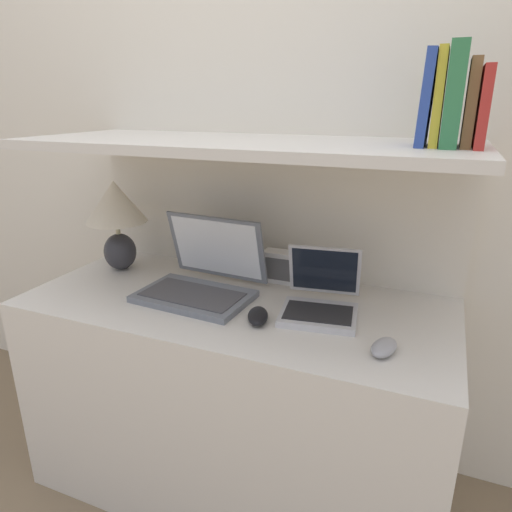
% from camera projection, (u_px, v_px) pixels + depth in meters
% --- Properties ---
extents(wall_back, '(6.00, 0.05, 2.40)m').
position_uv_depth(wall_back, '(275.00, 131.00, 1.58)').
color(wall_back, silver).
rests_on(wall_back, ground_plane).
extents(desk, '(1.33, 0.59, 0.70)m').
position_uv_depth(desk, '(235.00, 397.00, 1.54)').
color(desk, silver).
rests_on(desk, ground_plane).
extents(back_riser, '(1.33, 0.04, 1.16)m').
position_uv_depth(back_riser, '(269.00, 299.00, 1.74)').
color(back_riser, silver).
rests_on(back_riser, ground_plane).
extents(shelf, '(1.33, 0.53, 0.03)m').
position_uv_depth(shelf, '(241.00, 145.00, 1.33)').
color(shelf, silver).
rests_on(shelf, back_riser).
extents(table_lamp, '(0.22, 0.22, 0.33)m').
position_uv_depth(table_lamp, '(116.00, 212.00, 1.64)').
color(table_lamp, '#2D2D33').
rests_on(table_lamp, desk).
extents(laptop_large, '(0.37, 0.32, 0.24)m').
position_uv_depth(laptop_large, '(202.00, 279.00, 1.47)').
color(laptop_large, slate).
rests_on(laptop_large, desk).
extents(laptop_small, '(0.25, 0.27, 0.19)m').
position_uv_depth(laptop_small, '(321.00, 299.00, 1.34)').
color(laptop_small, silver).
rests_on(laptop_small, desk).
extents(computer_mouse, '(0.09, 0.12, 0.03)m').
position_uv_depth(computer_mouse, '(258.00, 316.00, 1.30)').
color(computer_mouse, black).
rests_on(computer_mouse, desk).
extents(second_mouse, '(0.08, 0.11, 0.03)m').
position_uv_depth(second_mouse, '(384.00, 347.00, 1.13)').
color(second_mouse, '#99999E').
rests_on(second_mouse, desk).
extents(router_box, '(0.13, 0.06, 0.11)m').
position_uv_depth(router_box, '(282.00, 267.00, 1.57)').
color(router_box, white).
rests_on(router_box, desk).
extents(book_red, '(0.02, 0.17, 0.19)m').
position_uv_depth(book_red, '(483.00, 107.00, 1.07)').
color(book_red, '#A82823').
rests_on(book_red, shelf).
extents(book_brown, '(0.02, 0.13, 0.20)m').
position_uv_depth(book_brown, '(471.00, 104.00, 1.08)').
color(book_brown, brown).
rests_on(book_brown, shelf).
extents(book_green, '(0.04, 0.17, 0.24)m').
position_uv_depth(book_green, '(454.00, 96.00, 1.09)').
color(book_green, '#2D7042').
rests_on(book_green, shelf).
extents(book_yellow, '(0.02, 0.14, 0.23)m').
position_uv_depth(book_yellow, '(439.00, 98.00, 1.10)').
color(book_yellow, gold).
rests_on(book_yellow, shelf).
extents(book_blue, '(0.03, 0.15, 0.22)m').
position_uv_depth(book_blue, '(427.00, 99.00, 1.11)').
color(book_blue, '#284293').
rests_on(book_blue, shelf).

